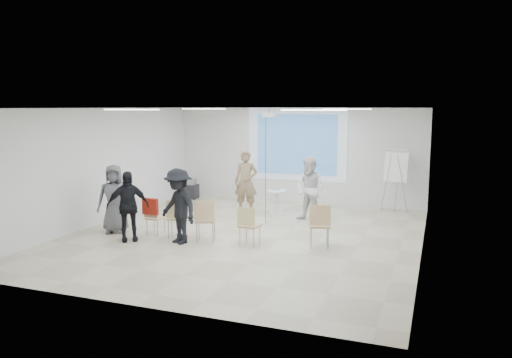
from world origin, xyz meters
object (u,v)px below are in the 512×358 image
(laptop, at_px, (178,217))
(chair_far_left, at_px, (122,210))
(chair_right_inner, at_px, (248,223))
(flipchart_easel, at_px, (396,166))
(av_cart, at_px, (191,189))
(chair_right_far, at_px, (320,222))
(audience_left, at_px, (127,201))
(chair_left_inner, at_px, (176,215))
(audience_outer, at_px, (114,195))
(player_right, at_px, (310,186))
(chair_center, at_px, (205,217))
(audience_mid, at_px, (178,201))
(player_left, at_px, (246,178))
(pedestal_table, at_px, (277,201))
(chair_left_mid, at_px, (154,216))

(laptop, bearing_deg, chair_far_left, -19.01)
(chair_right_inner, height_order, flipchart_easel, flipchart_easel)
(flipchart_easel, relative_size, av_cart, 2.70)
(chair_far_left, xyz_separation_m, chair_right_far, (4.89, 0.20, 0.03))
(chair_far_left, distance_m, audience_left, 1.06)
(chair_left_inner, relative_size, av_cart, 1.35)
(chair_right_far, height_order, audience_outer, audience_outer)
(player_right, distance_m, laptop, 3.67)
(chair_left_inner, relative_size, chair_right_inner, 1.04)
(chair_far_left, relative_size, audience_outer, 0.49)
(chair_far_left, height_order, chair_right_far, chair_right_far)
(chair_far_left, distance_m, laptop, 1.56)
(chair_right_inner, height_order, audience_outer, audience_outer)
(flipchart_easel, bearing_deg, chair_far_left, -132.24)
(audience_outer, relative_size, av_cart, 2.75)
(chair_center, height_order, audience_outer, audience_outer)
(chair_far_left, bearing_deg, audience_mid, 3.65)
(chair_left_inner, xyz_separation_m, audience_left, (-0.92, -0.59, 0.38))
(player_right, xyz_separation_m, chair_right_far, (0.82, -2.40, -0.39))
(audience_left, distance_m, audience_outer, 0.93)
(chair_center, height_order, laptop, chair_center)
(player_left, xyz_separation_m, chair_right_far, (2.77, -2.72, -0.46))
(pedestal_table, relative_size, player_left, 0.36)
(chair_far_left, height_order, flipchart_easel, flipchart_easel)
(chair_far_left, relative_size, chair_right_far, 0.94)
(av_cart, bearing_deg, pedestal_table, -22.06)
(audience_left, bearing_deg, player_right, 5.02)
(player_left, bearing_deg, audience_outer, -135.20)
(chair_left_mid, distance_m, chair_left_inner, 0.65)
(pedestal_table, xyz_separation_m, chair_right_inner, (0.43, -3.32, 0.13))
(player_left, distance_m, chair_left_mid, 3.26)
(chair_left_inner, relative_size, audience_left, 0.50)
(laptop, bearing_deg, chair_left_inner, 86.51)
(player_right, bearing_deg, chair_left_inner, -114.45)
(chair_far_left, relative_size, flipchart_easel, 0.50)
(chair_center, bearing_deg, av_cart, 102.27)
(chair_right_inner, bearing_deg, player_right, 80.75)
(chair_center, bearing_deg, laptop, 149.21)
(player_left, xyz_separation_m, chair_left_inner, (-0.53, -3.06, -0.49))
(player_right, relative_size, chair_left_mid, 2.40)
(pedestal_table, distance_m, chair_right_inner, 3.35)
(flipchart_easel, bearing_deg, chair_left_mid, -127.08)
(chair_left_mid, xyz_separation_m, chair_right_far, (3.95, 0.27, 0.10))
(chair_center, distance_m, audience_mid, 0.70)
(chair_right_inner, bearing_deg, chair_right_far, 19.09)
(laptop, bearing_deg, chair_right_far, 166.76)
(audience_left, bearing_deg, av_cart, 62.95)
(chair_left_inner, distance_m, flipchart_easel, 6.57)
(audience_left, bearing_deg, chair_left_mid, 27.94)
(chair_left_mid, height_order, audience_mid, audience_mid)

